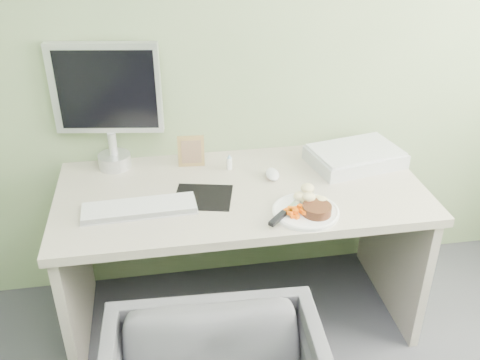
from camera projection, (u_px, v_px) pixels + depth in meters
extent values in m
plane|color=gray|center=(227.00, 24.00, 2.35)|extent=(3.50, 0.00, 3.50)
cube|color=#C0B7A0|center=(241.00, 192.00, 2.34)|extent=(1.60, 0.75, 0.04)
cube|color=#AEA295|center=(76.00, 276.00, 2.42)|extent=(0.04, 0.70, 0.69)
cube|color=#AEA295|center=(393.00, 243.00, 2.63)|extent=(0.04, 0.70, 0.69)
cylinder|color=white|center=(306.00, 212.00, 2.16)|extent=(0.27, 0.27, 0.01)
cylinder|color=black|center=(317.00, 210.00, 2.13)|extent=(0.14, 0.14, 0.04)
ellipsoid|color=tan|center=(310.00, 197.00, 2.19)|extent=(0.13, 0.11, 0.06)
cube|color=#F55805|center=(295.00, 210.00, 2.12)|extent=(0.09, 0.08, 0.05)
cube|color=silver|center=(295.00, 203.00, 2.18)|extent=(0.13, 0.13, 0.01)
cube|color=black|center=(278.00, 218.00, 2.08)|extent=(0.09, 0.09, 0.02)
cube|color=black|center=(203.00, 197.00, 2.27)|extent=(0.28, 0.26, 0.00)
cube|color=white|center=(139.00, 208.00, 2.17)|extent=(0.46, 0.15, 0.02)
ellipsoid|color=white|center=(272.00, 174.00, 2.41)|extent=(0.06, 0.11, 0.04)
cube|color=olive|center=(191.00, 151.00, 2.48)|extent=(0.12, 0.02, 0.15)
cylinder|color=white|center=(229.00, 164.00, 2.48)|extent=(0.03, 0.03, 0.06)
cone|color=#7DA9C8|center=(229.00, 156.00, 2.46)|extent=(0.02, 0.02, 0.02)
cube|color=#B8BCC0|center=(355.00, 157.00, 2.52)|extent=(0.46, 0.35, 0.06)
cylinder|color=silver|center=(115.00, 161.00, 2.49)|extent=(0.15, 0.15, 0.06)
cylinder|color=silver|center=(113.00, 144.00, 2.45)|extent=(0.04, 0.04, 0.11)
cube|color=silver|center=(106.00, 89.00, 2.34)|extent=(0.48, 0.12, 0.41)
cube|color=black|center=(106.00, 90.00, 2.32)|extent=(0.43, 0.07, 0.35)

